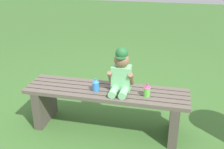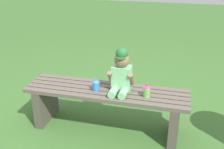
% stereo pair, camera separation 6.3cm
% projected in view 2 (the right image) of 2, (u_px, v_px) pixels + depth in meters
% --- Properties ---
extents(ground_plane, '(16.00, 16.00, 0.00)m').
position_uv_depth(ground_plane, '(107.00, 128.00, 2.69)').
color(ground_plane, '#3D6B2D').
extents(park_bench, '(1.50, 0.38, 0.42)m').
position_uv_depth(park_bench, '(106.00, 103.00, 2.58)').
color(park_bench, '#60564C').
rests_on(park_bench, ground_plane).
extents(child_figure, '(0.23, 0.27, 0.40)m').
position_uv_depth(child_figure, '(121.00, 73.00, 2.44)').
color(child_figure, '#7FCC8C').
rests_on(child_figure, park_bench).
extents(sippy_cup_left, '(0.06, 0.06, 0.12)m').
position_uv_depth(sippy_cup_left, '(96.00, 85.00, 2.48)').
color(sippy_cup_left, '#338CE5').
rests_on(sippy_cup_left, park_bench).
extents(sippy_cup_right, '(0.06, 0.06, 0.12)m').
position_uv_depth(sippy_cup_right, '(147.00, 91.00, 2.37)').
color(sippy_cup_right, '#66CC4C').
rests_on(sippy_cup_right, park_bench).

